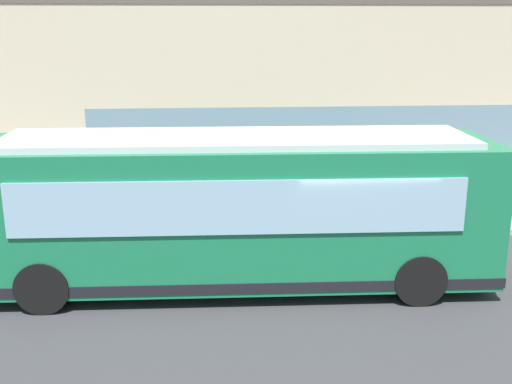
{
  "coord_description": "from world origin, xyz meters",
  "views": [
    {
      "loc": [
        -11.55,
        2.8,
        5.17
      ],
      "look_at": [
        1.95,
        1.81,
        1.44
      ],
      "focal_mm": 43.26,
      "sensor_mm": 36.0,
      "label": 1
    }
  ],
  "objects": [
    {
      "name": "sidewalk_curb",
      "position": [
        4.44,
        0.0,
        0.07
      ],
      "size": [
        3.69,
        40.0,
        0.15
      ],
      "primitive_type": "cube",
      "color": "#9E9991",
      "rests_on": "ground"
    },
    {
      "name": "ground",
      "position": [
        0.0,
        0.0,
        0.0
      ],
      "size": [
        120.0,
        120.0,
        0.0
      ],
      "primitive_type": "plane",
      "color": "#38383A"
    },
    {
      "name": "pedestrian_near_building_entrance",
      "position": [
        4.34,
        1.4,
        1.06
      ],
      "size": [
        0.32,
        0.32,
        1.59
      ],
      "color": "gold",
      "rests_on": "sidewalk_curb"
    },
    {
      "name": "building_corner",
      "position": [
        11.08,
        0.0,
        5.26
      ],
      "size": [
        9.64,
        18.25,
        10.54
      ],
      "color": "beige",
      "rests_on": "ground"
    },
    {
      "name": "pedestrian_by_light_pole",
      "position": [
        4.53,
        -0.59,
        1.06
      ],
      "size": [
        0.32,
        0.32,
        1.6
      ],
      "color": "#3359A5",
      "rests_on": "sidewalk_curb"
    },
    {
      "name": "city_bus_nearside",
      "position": [
        0.18,
        2.32,
        1.55
      ],
      "size": [
        2.79,
        10.1,
        3.07
      ],
      "color": "#197247",
      "rests_on": "ground"
    },
    {
      "name": "fire_hydrant",
      "position": [
        5.35,
        -2.09,
        0.51
      ],
      "size": [
        0.35,
        0.35,
        0.74
      ],
      "color": "gold",
      "rests_on": "sidewalk_curb"
    },
    {
      "name": "newspaper_vending_box",
      "position": [
        4.09,
        6.26,
        0.6
      ],
      "size": [
        0.44,
        0.42,
        0.9
      ],
      "color": "#263F99",
      "rests_on": "sidewalk_curb"
    }
  ]
}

